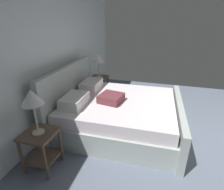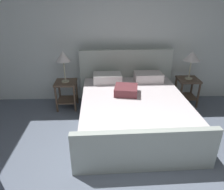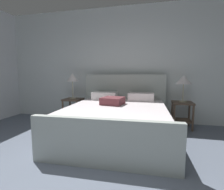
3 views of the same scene
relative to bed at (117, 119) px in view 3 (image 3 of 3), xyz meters
The scene contains 6 objects.
wall_back 1.69m from the bed, 98.22° to the left, with size 6.36×0.12×2.90m, color silver.
bed is the anchor object (origin of this frame).
nightstand_right 1.56m from the bed, 32.72° to the left, with size 0.44×0.44×0.60m.
table_lamp_right 1.73m from the bed, 32.72° to the left, with size 0.34×0.34×0.59m.
nightstand_left 1.52m from the bed, 149.44° to the left, with size 0.44×0.44×0.60m.
table_lamp_left 1.70m from the bed, 149.44° to the left, with size 0.29×0.29×0.64m.
Camera 3 is at (0.80, -1.00, 1.20)m, focal length 26.86 mm.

